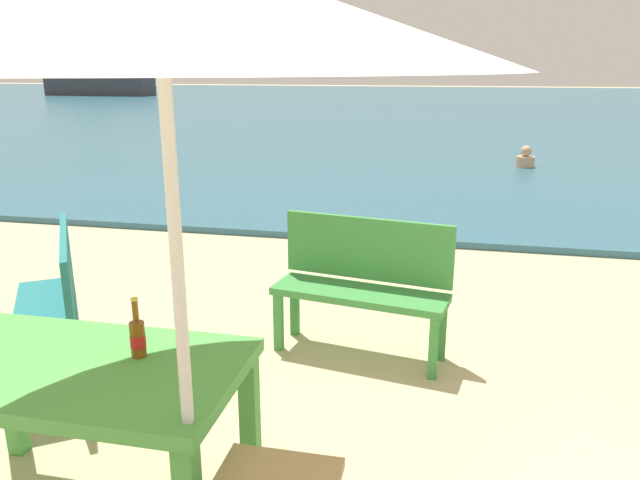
% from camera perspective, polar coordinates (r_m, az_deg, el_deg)
% --- Properties ---
extents(sea_water, '(120.00, 50.00, 0.08)m').
position_cam_1_polar(sea_water, '(31.64, 11.49, 12.38)').
color(sea_water, '#2D6075').
rests_on(sea_water, ground_plane).
extents(picnic_table_green, '(1.40, 0.80, 0.76)m').
position_cam_1_polar(picnic_table_green, '(2.82, -21.85, -12.68)').
color(picnic_table_green, '#4C9E47').
rests_on(picnic_table_green, ground_plane).
extents(beer_bottle_amber, '(0.07, 0.07, 0.26)m').
position_cam_1_polar(beer_bottle_amber, '(2.71, -16.80, -8.64)').
color(beer_bottle_amber, brown).
rests_on(beer_bottle_amber, picnic_table_green).
extents(patio_umbrella, '(2.10, 2.10, 2.30)m').
position_cam_1_polar(patio_umbrella, '(1.91, -14.90, 20.48)').
color(patio_umbrella, silver).
rests_on(patio_umbrella, ground_plane).
extents(bench_teal_center, '(0.97, 1.19, 0.95)m').
position_cam_1_polar(bench_teal_center, '(4.18, -23.67, -5.03)').
color(bench_teal_center, '#237275').
rests_on(bench_teal_center, ground_plane).
extents(bench_green_left, '(1.24, 0.56, 0.95)m').
position_cam_1_polar(bench_green_left, '(4.19, 4.05, -3.63)').
color(bench_green_left, '#3D8C42').
rests_on(bench_green_left, ground_plane).
extents(swimmer_person, '(0.34, 0.34, 0.41)m').
position_cam_1_polar(swimmer_person, '(12.26, 18.77, 7.26)').
color(swimmer_person, tan).
rests_on(swimmer_person, sea_water).
extents(boat_sailboat, '(6.79, 1.85, 2.47)m').
position_cam_1_polar(boat_sailboat, '(42.28, -20.16, 13.88)').
color(boat_sailboat, '#38383F').
rests_on(boat_sailboat, sea_water).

